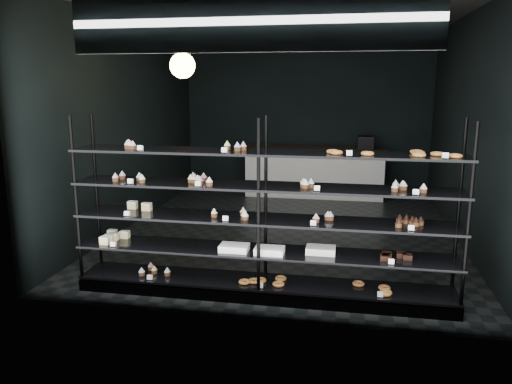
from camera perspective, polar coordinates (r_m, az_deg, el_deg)
room at (r=7.46m, az=3.69°, el=7.43°), size 5.01×6.01×3.20m
display_shelf at (r=5.26m, az=0.50°, el=-5.44°), size 4.00×0.50×1.91m
signage at (r=4.57m, az=-0.80°, el=18.79°), size 3.30×0.05×0.50m
pendant_lamp at (r=6.49m, az=-8.41°, el=14.12°), size 0.32×0.32×0.89m
service_counter at (r=10.05m, az=6.75°, el=2.34°), size 2.81×0.65×1.23m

